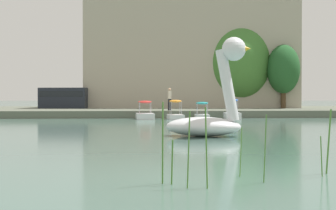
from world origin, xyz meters
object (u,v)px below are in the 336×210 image
at_px(pedal_boat_orange, 176,114).
at_px(pedal_boat_red, 145,114).
at_px(tree_broadleaf_right, 283,69).
at_px(pedal_boat_teal, 202,114).
at_px(swan_boat, 211,109).
at_px(parked_van, 64,97).
at_px(tree_willow_overhanging, 238,64).
at_px(person_on_path, 170,99).
at_px(pedal_boat_blue, 232,114).

bearing_deg(pedal_boat_orange, pedal_boat_red, 170.59).
bearing_deg(pedal_boat_orange, tree_broadleaf_right, 42.53).
height_order(pedal_boat_orange, pedal_boat_red, pedal_boat_orange).
height_order(pedal_boat_teal, pedal_boat_orange, pedal_boat_orange).
bearing_deg(swan_boat, parked_van, 109.92).
height_order(pedal_boat_red, tree_willow_overhanging, tree_willow_overhanging).
xyz_separation_m(swan_boat, person_on_path, (-0.40, 19.32, 0.41)).
bearing_deg(parked_van, pedal_boat_orange, -49.71).
bearing_deg(swan_boat, person_on_path, 91.17).
relative_size(pedal_boat_orange, tree_broadleaf_right, 0.34).
xyz_separation_m(swan_boat, pedal_boat_blue, (4.13, 16.30, -0.72)).
xyz_separation_m(swan_boat, parked_van, (-10.07, 27.79, 0.53)).
relative_size(pedal_boat_teal, parked_van, 0.42).
relative_size(tree_willow_overhanging, parked_van, 1.94).
relative_size(pedal_boat_orange, person_on_path, 1.14).
bearing_deg(swan_boat, tree_broadleaf_right, 67.14).
height_order(swan_boat, tree_broadleaf_right, tree_broadleaf_right).
height_order(swan_boat, pedal_boat_teal, swan_boat).
xyz_separation_m(pedal_boat_blue, pedal_boat_red, (-6.56, 0.19, -0.02)).
bearing_deg(tree_broadleaf_right, parked_van, 176.60).
distance_m(swan_boat, tree_broadleaf_right, 28.97).
xyz_separation_m(pedal_boat_blue, pedal_boat_teal, (-2.24, 0.30, -0.00)).
distance_m(pedal_boat_blue, pedal_boat_red, 6.57).
xyz_separation_m(swan_boat, pedal_boat_teal, (1.89, 16.59, -0.73)).
relative_size(tree_broadleaf_right, person_on_path, 3.40).
bearing_deg(pedal_boat_blue, tree_willow_overhanging, 76.31).
bearing_deg(pedal_boat_red, person_on_path, 54.33).
relative_size(pedal_boat_teal, tree_willow_overhanging, 0.22).
distance_m(swan_boat, person_on_path, 19.33).
bearing_deg(swan_boat, pedal_boat_teal, 83.50).
height_order(pedal_boat_teal, pedal_boat_red, pedal_boat_red).
xyz_separation_m(pedal_boat_red, tree_broadleaf_right, (13.62, 10.04, 3.98)).
distance_m(tree_willow_overhanging, person_on_path, 12.64).
bearing_deg(tree_broadleaf_right, tree_willow_overhanging, 150.14).
xyz_separation_m(pedal_boat_blue, tree_broadleaf_right, (7.05, 10.23, 3.96)).
height_order(tree_broadleaf_right, person_on_path, tree_broadleaf_right).
xyz_separation_m(pedal_boat_orange, person_on_path, (-0.23, 3.21, 1.12)).
bearing_deg(pedal_boat_teal, person_on_path, 129.92).
bearing_deg(pedal_boat_red, pedal_boat_orange, -9.41).
height_order(swan_boat, pedal_boat_blue, swan_boat).
relative_size(swan_boat, pedal_boat_red, 1.92).
height_order(tree_willow_overhanging, person_on_path, tree_willow_overhanging).
distance_m(pedal_boat_red, parked_van, 13.70).
xyz_separation_m(pedal_boat_teal, pedal_boat_red, (-4.32, -0.11, -0.01)).
distance_m(tree_broadleaf_right, parked_van, 21.47).
height_order(pedal_boat_blue, tree_broadleaf_right, tree_broadleaf_right).
xyz_separation_m(pedal_boat_red, person_on_path, (2.04, 2.84, 1.16)).
bearing_deg(person_on_path, tree_willow_overhanging, 51.42).
bearing_deg(parked_van, pedal_boat_teal, -43.11).
relative_size(pedal_boat_blue, tree_willow_overhanging, 0.24).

